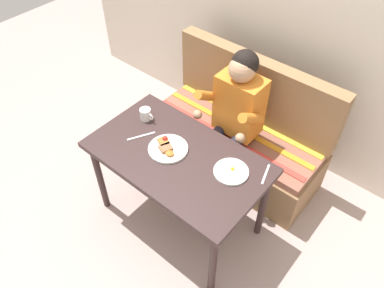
{
  "coord_description": "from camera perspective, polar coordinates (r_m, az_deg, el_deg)",
  "views": [
    {
      "loc": [
        1.15,
        -1.22,
        2.56
      ],
      "look_at": [
        0.0,
        0.15,
        0.72
      ],
      "focal_mm": 35.26,
      "sensor_mm": 36.0,
      "label": 1
    }
  ],
  "objects": [
    {
      "name": "ground_plane",
      "position": [
        3.06,
        -1.84,
        -11.02
      ],
      "size": [
        8.0,
        8.0,
        0.0
      ],
      "primitive_type": "plane",
      "color": "#B09790"
    },
    {
      "name": "coffee_mug",
      "position": [
        2.73,
        -7.02,
        4.52
      ],
      "size": [
        0.12,
        0.08,
        0.09
      ],
      "color": "white",
      "rests_on": "table"
    },
    {
      "name": "plate_eggs",
      "position": [
        2.39,
        5.94,
        -4.15
      ],
      "size": [
        0.22,
        0.22,
        0.04
      ],
      "color": "white",
      "rests_on": "table"
    },
    {
      "name": "back_wall",
      "position": [
        3.02,
        14.66,
        19.7
      ],
      "size": [
        4.4,
        0.1,
        2.6
      ],
      "primitive_type": "cube",
      "color": "beige",
      "rests_on": "ground"
    },
    {
      "name": "fork",
      "position": [
        2.42,
        11.08,
        -4.49
      ],
      "size": [
        0.06,
        0.17,
        0.0
      ],
      "primitive_type": "cube",
      "rotation": [
        0.0,
        0.0,
        0.3
      ],
      "color": "silver",
      "rests_on": "table"
    },
    {
      "name": "table",
      "position": [
        2.55,
        -2.17,
        -2.99
      ],
      "size": [
        1.2,
        0.7,
        0.73
      ],
      "color": "#352524",
      "rests_on": "ground"
    },
    {
      "name": "person",
      "position": [
        2.8,
        6.34,
        4.92
      ],
      "size": [
        0.45,
        0.61,
        1.21
      ],
      "color": "orange",
      "rests_on": "ground"
    },
    {
      "name": "knife",
      "position": [
        2.63,
        -7.71,
        1.19
      ],
      "size": [
        0.11,
        0.18,
        0.0
      ],
      "primitive_type": "cube",
      "rotation": [
        0.0,
        0.0,
        -0.49
      ],
      "color": "silver",
      "rests_on": "table"
    },
    {
      "name": "plate_breakfast",
      "position": [
        2.52,
        -3.67,
        -0.55
      ],
      "size": [
        0.27,
        0.27,
        0.05
      ],
      "color": "white",
      "rests_on": "table"
    },
    {
      "name": "couch",
      "position": [
        3.2,
        7.09,
        1.15
      ],
      "size": [
        1.44,
        0.56,
        1.0
      ],
      "color": "olive",
      "rests_on": "ground"
    }
  ]
}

